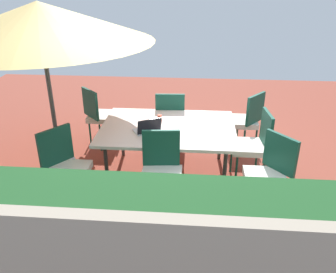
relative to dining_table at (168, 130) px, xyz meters
name	(u,v)px	position (x,y,z in m)	size (l,w,h in m)	color
ground_plane	(168,174)	(0.00, 0.00, -0.70)	(10.00, 10.00, 0.02)	brown
hedge_row	(142,269)	(0.00, 2.40, -0.05)	(6.30, 0.66, 1.26)	#1E4C23
dining_table	(168,130)	(0.00, 0.00, 0.00)	(1.79, 1.30, 0.73)	silver
patio_umbrella	(40,22)	(1.62, -0.12, 1.36)	(2.89, 2.89, 2.30)	#4C4C4C
chair_southeast	(100,114)	(1.17, -0.84, -0.13)	(0.59, 0.59, 0.98)	silver
chair_north	(161,169)	(0.01, 0.82, -0.13)	(0.47, 0.48, 0.98)	silver
chair_south	(170,117)	(0.03, -0.78, -0.13)	(0.46, 0.47, 0.98)	silver
chair_west	(254,143)	(-1.15, 0.03, -0.13)	(0.48, 0.47, 0.98)	silver
chair_northeast	(65,165)	(1.15, 0.82, -0.13)	(0.58, 0.58, 0.98)	silver
chair_southwest	(246,119)	(-1.14, -0.81, -0.13)	(0.58, 0.58, 0.98)	silver
chair_northwest	(269,173)	(-1.22, 0.79, -0.13)	(0.58, 0.58, 0.98)	silver
laptop	(148,129)	(0.25, 0.20, 0.09)	(0.40, 0.37, 0.21)	#B7B7BC
cup	(160,118)	(0.13, -0.19, 0.09)	(0.06, 0.06, 0.09)	#CC4C33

